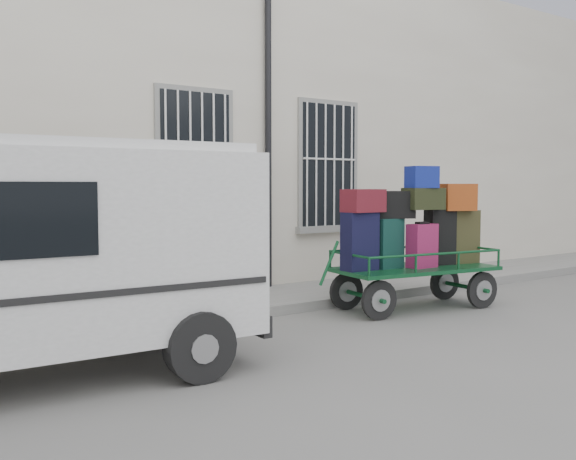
# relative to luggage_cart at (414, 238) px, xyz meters

# --- Properties ---
(ground) EXTENTS (80.00, 80.00, 0.00)m
(ground) POSITION_rel_luggage_cart_xyz_m (-2.09, -0.62, -1.08)
(ground) COLOR slate
(ground) RESTS_ON ground
(building) EXTENTS (24.00, 5.15, 6.00)m
(building) POSITION_rel_luggage_cart_xyz_m (-2.09, 4.88, 1.92)
(building) COLOR beige
(building) RESTS_ON ground
(sidewalk) EXTENTS (24.00, 1.70, 0.15)m
(sidewalk) POSITION_rel_luggage_cart_xyz_m (-2.09, 1.58, -1.01)
(sidewalk) COLOR slate
(sidewalk) RESTS_ON ground
(luggage_cart) EXTENTS (2.97, 1.47, 2.17)m
(luggage_cart) POSITION_rel_luggage_cart_xyz_m (0.00, 0.00, 0.00)
(luggage_cart) COLOR black
(luggage_cart) RESTS_ON ground
(van) EXTENTS (4.66, 2.25, 2.30)m
(van) POSITION_rel_luggage_cart_xyz_m (-5.80, -0.39, 0.24)
(van) COLOR silver
(van) RESTS_ON ground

